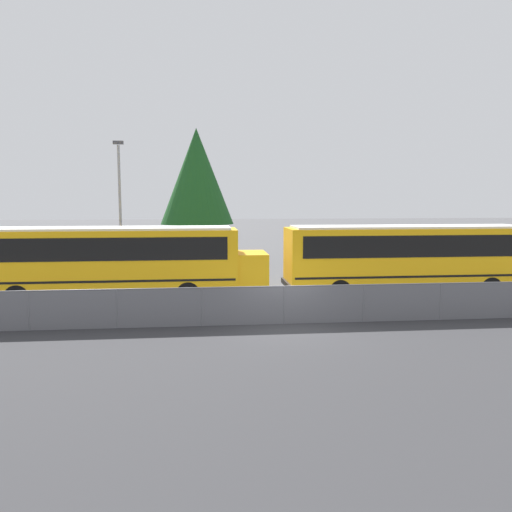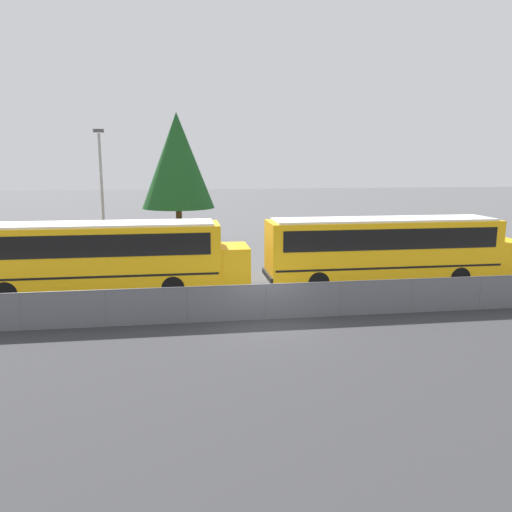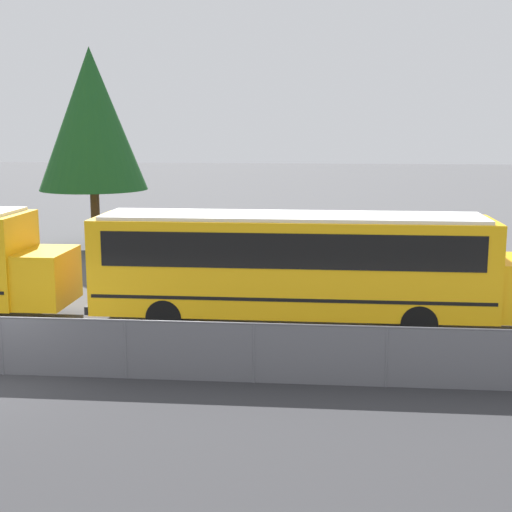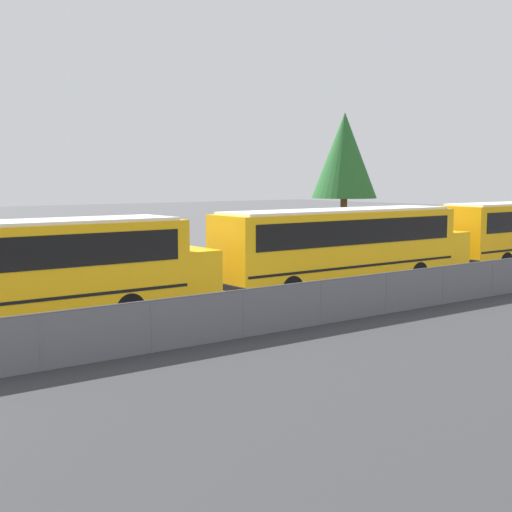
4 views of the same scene
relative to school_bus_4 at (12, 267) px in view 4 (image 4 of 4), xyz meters
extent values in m
cylinder|color=slate|center=(-0.95, -4.87, -1.31)|extent=(0.07, 0.07, 1.44)
cylinder|color=slate|center=(2.12, -4.87, -1.31)|extent=(0.07, 0.07, 1.44)
cylinder|color=slate|center=(5.19, -4.87, -1.31)|extent=(0.07, 0.07, 1.44)
cylinder|color=slate|center=(8.27, -4.87, -1.31)|extent=(0.07, 0.07, 1.44)
cylinder|color=slate|center=(11.34, -4.87, -1.31)|extent=(0.07, 0.07, 1.44)
cylinder|color=slate|center=(14.41, -4.87, -1.31)|extent=(0.07, 0.07, 1.44)
cylinder|color=slate|center=(17.49, -4.87, -1.31)|extent=(0.07, 0.07, 1.44)
cube|color=#EDA80F|center=(-0.29, 0.00, -0.11)|extent=(11.72, 2.58, 2.80)
cube|color=black|center=(-0.29, 0.00, 0.50)|extent=(10.78, 2.62, 1.01)
cube|color=black|center=(-0.29, 0.00, -0.89)|extent=(11.48, 2.61, 0.10)
cube|color=#EDA80F|center=(6.27, 0.00, -0.67)|extent=(1.41, 2.37, 1.68)
cube|color=silver|center=(-0.29, 0.00, 1.34)|extent=(11.13, 2.32, 0.10)
cylinder|color=black|center=(3.34, 1.17, -1.51)|extent=(1.04, 0.28, 1.04)
cylinder|color=black|center=(3.34, -1.17, -1.51)|extent=(1.04, 0.28, 1.04)
cube|color=#EDA80F|center=(13.75, 0.00, -0.11)|extent=(11.72, 2.58, 2.80)
cube|color=black|center=(13.75, 0.00, 0.50)|extent=(10.78, 2.62, 1.01)
cube|color=black|center=(13.75, 0.00, -0.89)|extent=(11.48, 2.61, 0.10)
cube|color=#EDA80F|center=(20.31, 0.00, -0.67)|extent=(1.41, 2.37, 1.68)
cube|color=black|center=(7.84, 0.00, -1.36)|extent=(0.12, 2.58, 0.24)
cube|color=silver|center=(13.75, 0.00, 1.34)|extent=(11.13, 2.32, 0.10)
cylinder|color=black|center=(17.38, 1.17, -1.51)|extent=(1.04, 0.28, 1.04)
cylinder|color=black|center=(17.38, -1.17, -1.51)|extent=(1.04, 0.28, 1.04)
cylinder|color=black|center=(10.11, 1.17, -1.51)|extent=(1.04, 0.28, 1.04)
cylinder|color=black|center=(10.11, -1.17, -1.51)|extent=(1.04, 0.28, 1.04)
cube|color=black|center=(21.77, 0.12, -1.36)|extent=(0.12, 2.58, 0.24)
cylinder|color=black|center=(24.05, 1.29, -1.51)|extent=(1.04, 0.28, 1.04)
cylinder|color=black|center=(24.05, -1.05, -1.51)|extent=(1.04, 0.28, 1.04)
cylinder|color=#51381E|center=(25.55, 12.00, -0.34)|extent=(0.44, 0.44, 3.39)
cone|color=#235B28|center=(25.55, 12.00, 4.11)|extent=(4.24, 4.24, 5.51)
camera|label=1|loc=(-10.06, -23.05, 2.65)|focal=35.00mm
camera|label=2|loc=(-10.28, -23.70, 4.14)|focal=35.00mm
camera|label=3|loc=(0.57, -20.81, 3.94)|focal=50.00mm
camera|label=4|loc=(-7.00, -21.66, 2.71)|focal=50.00mm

